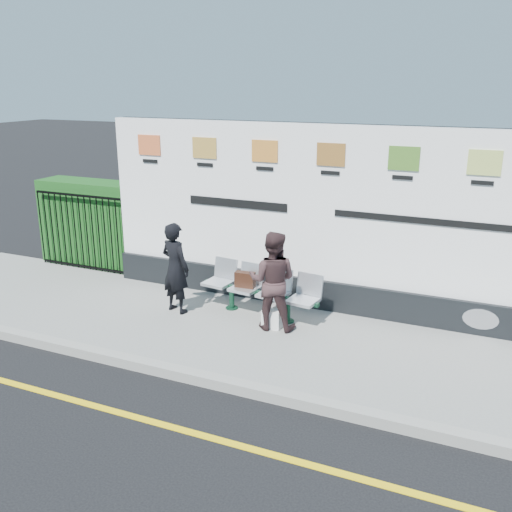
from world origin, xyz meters
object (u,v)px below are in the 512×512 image
(woman_left, at_px, (175,268))
(woman_right, at_px, (273,281))
(bench, at_px, (259,302))
(billboard, at_px, (329,232))

(woman_left, xyz_separation_m, woman_right, (1.68, 0.03, 0.01))
(bench, xyz_separation_m, woman_left, (-1.30, -0.40, 0.53))
(bench, relative_size, woman_right, 1.31)
(billboard, xyz_separation_m, woman_left, (-2.21, -1.14, -0.55))
(woman_left, distance_m, woman_right, 1.68)
(bench, distance_m, woman_left, 1.46)
(woman_right, bearing_deg, bench, -54.18)
(billboard, distance_m, bench, 1.60)
(billboard, bearing_deg, bench, -140.89)
(billboard, distance_m, woman_right, 1.34)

